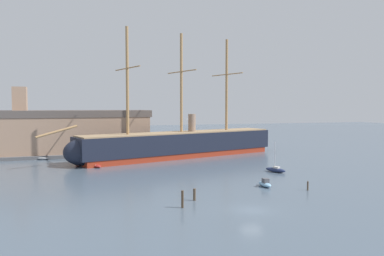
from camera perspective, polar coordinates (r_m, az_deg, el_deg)
The scene contains 12 objects.
ground_plane at distance 46.50m, azimuth 9.02°, elevation -12.18°, with size 400.00×400.00×0.00m, color #4C5B6B.
tall_ship at distance 91.79m, azimuth -1.61°, elevation -2.40°, with size 60.48×22.42×29.80m.
motorboat_foreground_right at distance 59.68m, azimuth 10.96°, elevation -8.27°, with size 1.33×3.15×1.32m.
sailboat_mid_right at distance 72.92m, azimuth 12.53°, elevation -6.17°, with size 2.91×4.53×5.69m.
dinghy_alongside_bow at distance 78.79m, azimuth -14.20°, elevation -5.60°, with size 2.19×2.94×0.64m.
dinghy_far_left at distance 94.05m, azimuth -21.63°, elevation -4.30°, with size 2.84×1.76×0.62m.
dinghy_distant_centre at distance 108.55m, azimuth -7.00°, elevation -3.08°, with size 3.06×1.54×0.70m.
mooring_piling_nearest at distance 46.69m, azimuth -1.46°, elevation -10.72°, with size 0.30×0.30×2.14m, color #423323.
mooring_piling_left_pair at distance 58.66m, azimuth 17.10°, elevation -8.36°, with size 0.24×0.24×1.34m, color #4C3D2D.
mooring_piling_right_pair at distance 50.24m, azimuth 0.37°, elevation -10.04°, with size 0.35×0.35×1.57m, color #4C3D2D.
dockside_warehouse_left at distance 100.95m, azimuth -21.01°, elevation -0.73°, with size 54.46×14.89×17.10m.
seagull_in_flight at distance 68.54m, azimuth -0.95°, elevation 1.33°, with size 1.19×0.55×0.14m.
Camera 1 is at (-20.77, -39.72, 12.39)m, focal length 35.27 mm.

